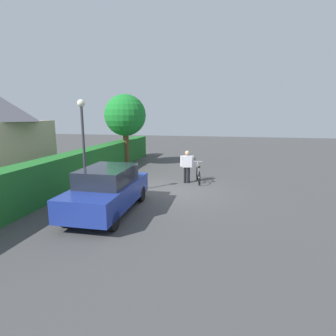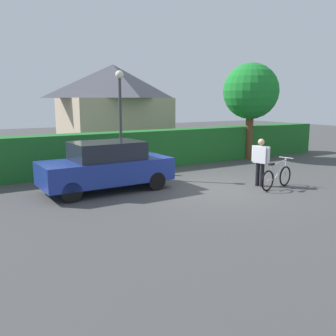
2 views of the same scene
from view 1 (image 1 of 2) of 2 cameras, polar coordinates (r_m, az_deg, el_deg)
ground_plane at (r=11.66m, az=0.46°, el=-4.79°), size 60.00×60.00×0.00m
hedge_row at (r=13.08m, az=-18.85°, el=-0.19°), size 19.20×0.90×1.53m
parked_car_near at (r=9.16m, az=-12.62°, el=-4.48°), size 3.97×1.72×1.52m
bicycle at (r=13.07m, az=6.36°, el=-1.43°), size 1.66×0.54×0.95m
person_rider at (r=12.81m, az=4.03°, el=0.75°), size 0.31×0.62×1.55m
street_lamp at (r=10.52m, az=-17.49°, el=6.64°), size 0.28×0.28×3.76m
tree_kerbside at (r=17.35m, az=-9.02°, el=10.84°), size 2.58×2.58×4.46m
fire_hydrant at (r=12.07m, az=-13.39°, el=-2.51°), size 0.20×0.20×0.81m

